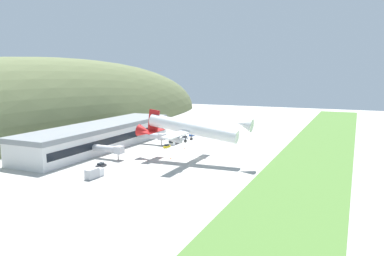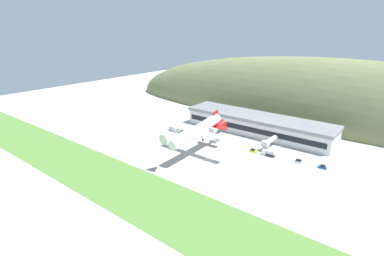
% 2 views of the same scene
% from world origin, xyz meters
% --- Properties ---
extents(ground_plane, '(461.42, 461.42, 0.00)m').
position_xyz_m(ground_plane, '(0.00, 0.00, 0.00)').
color(ground_plane, '#ADAAA3').
extents(grass_strip_foreground, '(415.28, 28.76, 0.08)m').
position_xyz_m(grass_strip_foreground, '(0.00, -43.18, 0.04)').
color(grass_strip_foreground, '#4C7533').
rests_on(grass_strip_foreground, ground_plane).
extents(hill_backdrop, '(343.72, 58.28, 83.55)m').
position_xyz_m(hill_backdrop, '(28.85, 95.94, 0.00)').
color(hill_backdrop, '#667047').
rests_on(hill_backdrop, ground_plane).
extents(terminal_building, '(88.77, 20.86, 10.70)m').
position_xyz_m(terminal_building, '(1.48, 47.22, 6.06)').
color(terminal_building, silver).
rests_on(terminal_building, ground_plane).
extents(jetway_0, '(3.38, 13.43, 5.43)m').
position_xyz_m(jetway_0, '(-15.67, 29.87, 3.99)').
color(jetway_0, silver).
rests_on(jetway_0, ground_plane).
extents(jetway_1, '(3.38, 14.45, 5.43)m').
position_xyz_m(jetway_1, '(17.34, 29.32, 3.99)').
color(jetway_1, silver).
rests_on(jetway_1, ground_plane).
extents(cargo_airplane, '(36.57, 47.07, 11.93)m').
position_xyz_m(cargo_airplane, '(-6.73, -0.70, 12.74)').
color(cargo_airplane, white).
extents(service_car_0, '(4.60, 2.02, 1.60)m').
position_xyz_m(service_car_0, '(35.56, 21.48, 0.66)').
color(service_car_0, silver).
rests_on(service_car_0, ground_plane).
extents(service_car_1, '(4.20, 1.97, 1.51)m').
position_xyz_m(service_car_1, '(-27.29, 25.20, 0.62)').
color(service_car_1, '#333338').
rests_on(service_car_1, ground_plane).
extents(service_car_2, '(3.72, 1.86, 1.66)m').
position_xyz_m(service_car_2, '(46.25, 22.21, 0.69)').
color(service_car_2, '#264C99').
rests_on(service_car_2, ground_plane).
extents(service_car_3, '(3.97, 1.69, 1.58)m').
position_xyz_m(service_car_3, '(13.14, 19.84, 0.65)').
color(service_car_3, gold).
rests_on(service_car_3, ground_plane).
extents(fuel_truck, '(6.62, 2.56, 3.22)m').
position_xyz_m(fuel_truck, '(21.39, 20.23, 1.51)').
color(fuel_truck, silver).
rests_on(fuel_truck, ground_plane).
extents(box_truck, '(7.03, 2.68, 3.18)m').
position_xyz_m(box_truck, '(-39.46, 18.45, 1.51)').
color(box_truck, silver).
rests_on(box_truck, ground_plane).
extents(traffic_cone_0, '(0.52, 0.52, 0.58)m').
position_xyz_m(traffic_cone_0, '(13.57, 11.17, 0.28)').
color(traffic_cone_0, orange).
rests_on(traffic_cone_0, ground_plane).
extents(traffic_cone_1, '(0.52, 0.52, 0.58)m').
position_xyz_m(traffic_cone_1, '(-5.66, 8.15, 0.28)').
color(traffic_cone_1, orange).
rests_on(traffic_cone_1, ground_plane).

